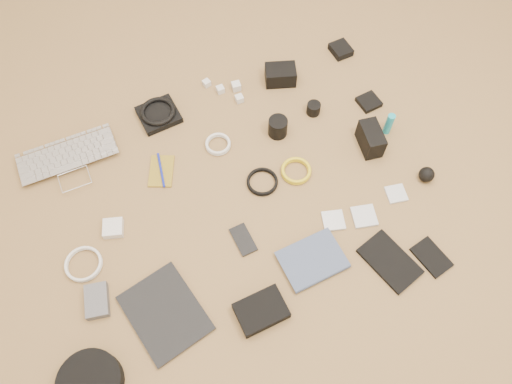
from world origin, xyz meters
name	(u,v)px	position (x,y,z in m)	size (l,w,h in m)	color
laptop	(71,167)	(-0.53, 0.34, 0.01)	(0.35, 0.25, 0.03)	silver
headphone_pouch	(159,115)	(-0.17, 0.45, 0.01)	(0.14, 0.14, 0.03)	black
headphones	(158,111)	(-0.17, 0.45, 0.03)	(0.13, 0.13, 0.02)	black
charger_a	(207,83)	(0.05, 0.53, 0.01)	(0.03, 0.03, 0.02)	silver
charger_b	(220,90)	(0.09, 0.48, 0.01)	(0.03, 0.03, 0.03)	silver
charger_c	(236,86)	(0.15, 0.47, 0.02)	(0.03, 0.03, 0.03)	silver
charger_d	(239,99)	(0.14, 0.40, 0.01)	(0.03, 0.03, 0.03)	silver
dslr_camera	(280,75)	(0.33, 0.44, 0.03)	(0.12, 0.08, 0.07)	black
lens_pouch	(341,50)	(0.63, 0.49, 0.01)	(0.07, 0.08, 0.03)	black
notebook_olive	(161,171)	(-0.23, 0.21, 0.00)	(0.08, 0.13, 0.01)	olive
pen_blue	(161,170)	(-0.23, 0.21, 0.01)	(0.01, 0.01, 0.14)	#1521AC
cable_white_a	(218,145)	(-0.01, 0.24, 0.01)	(0.10, 0.10, 0.01)	silver
lens_a	(278,127)	(0.22, 0.21, 0.04)	(0.07, 0.07, 0.08)	black
lens_b	(313,109)	(0.39, 0.25, 0.02)	(0.05, 0.05, 0.05)	black
card_reader	(369,102)	(0.61, 0.20, 0.01)	(0.08, 0.08, 0.02)	black
power_brick	(113,228)	(-0.45, 0.05, 0.01)	(0.07, 0.07, 0.03)	silver
cable_white_b	(84,265)	(-0.57, -0.04, 0.01)	(0.12, 0.12, 0.01)	silver
cable_black	(262,182)	(0.09, 0.03, 0.01)	(0.11, 0.11, 0.01)	black
cable_yellow	(296,172)	(0.22, 0.02, 0.01)	(0.11, 0.11, 0.01)	yellow
flash	(371,139)	(0.51, 0.03, 0.05)	(0.07, 0.12, 0.09)	black
lens_cleaner	(389,124)	(0.61, 0.06, 0.05)	(0.03, 0.03, 0.10)	#1B9EB3
battery_charger	(97,301)	(-0.56, -0.18, 0.02)	(0.07, 0.11, 0.03)	#515156
tablet	(165,313)	(-0.37, -0.29, 0.01)	(0.21, 0.27, 0.01)	black
phone	(243,240)	(-0.06, -0.15, 0.00)	(0.06, 0.11, 0.01)	black
filter_case_left	(333,221)	(0.26, -0.20, 0.01)	(0.07, 0.07, 0.01)	silver
filter_case_mid	(364,216)	(0.36, -0.23, 0.01)	(0.08, 0.08, 0.01)	silver
filter_case_right	(396,194)	(0.51, -0.19, 0.00)	(0.07, 0.07, 0.01)	silver
air_blower	(427,175)	(0.63, -0.17, 0.03)	(0.06, 0.06, 0.06)	black
headphone_case	(90,383)	(-0.63, -0.41, 0.03)	(0.19, 0.19, 0.05)	black
drive_case	(261,311)	(-0.09, -0.40, 0.02)	(0.15, 0.11, 0.04)	black
paperback	(324,280)	(0.13, -0.38, 0.01)	(0.15, 0.20, 0.02)	#404E6D
notebook_black_a	(390,261)	(0.36, -0.40, 0.01)	(0.12, 0.19, 0.01)	black
notebook_black_b	(431,257)	(0.50, -0.44, 0.01)	(0.08, 0.13, 0.01)	black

